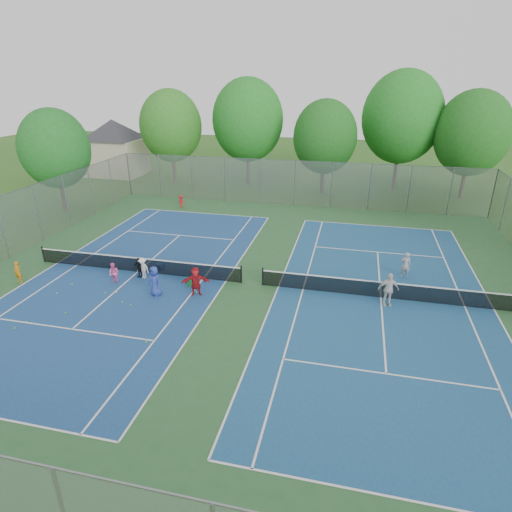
{
  "coord_description": "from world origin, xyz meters",
  "views": [
    {
      "loc": [
        5.11,
        -20.84,
        10.88
      ],
      "look_at": [
        0.0,
        1.0,
        1.3
      ],
      "focal_mm": 30.0,
      "sensor_mm": 36.0,
      "label": 1
    }
  ],
  "objects": [
    {
      "name": "student_d",
      "position": [
        -6.54,
        -0.6,
        0.61
      ],
      "size": [
        0.75,
        0.41,
        1.21
      ],
      "primitive_type": "imported",
      "rotation": [
        0.0,
        0.0,
        -0.17
      ],
      "color": "black",
      "rests_on": "ground"
    },
    {
      "name": "tree_ne",
      "position": [
        15.0,
        22.0,
        5.97
      ],
      "size": [
        6.6,
        6.6,
        9.77
      ],
      "color": "#443326",
      "rests_on": "ground"
    },
    {
      "name": "tennis_ball_6",
      "position": [
        -9.62,
        -6.98,
        0.03
      ],
      "size": [
        0.07,
        0.07,
        0.07
      ],
      "primitive_type": "sphere",
      "color": "#A6C32D",
      "rests_on": "ground"
    },
    {
      "name": "tree_side_w",
      "position": [
        -19.0,
        10.0,
        5.24
      ],
      "size": [
        5.6,
        5.6,
        8.47
      ],
      "color": "#443326",
      "rests_on": "ground"
    },
    {
      "name": "teen_court_b",
      "position": [
        7.24,
        -0.72,
        0.89
      ],
      "size": [
        1.11,
        0.63,
        1.79
      ],
      "primitive_type": "imported",
      "rotation": [
        0.0,
        0.0,
        0.2
      ],
      "color": "silver",
      "rests_on": "ground"
    },
    {
      "name": "house",
      "position": [
        -22.0,
        24.0,
        4.21
      ],
      "size": [
        11.03,
        11.03,
        7.3
      ],
      "color": "#B7A88C",
      "rests_on": "ground"
    },
    {
      "name": "tennis_ball_0",
      "position": [
        -6.0,
        -3.6,
        0.03
      ],
      "size": [
        0.07,
        0.07,
        0.07
      ],
      "primitive_type": "sphere",
      "color": "#C8D932",
      "rests_on": "ground"
    },
    {
      "name": "tree_nc",
      "position": [
        2.0,
        21.0,
        5.39
      ],
      "size": [
        6.0,
        6.0,
        8.85
      ],
      "color": "#443326",
      "rests_on": "ground"
    },
    {
      "name": "court_left",
      "position": [
        -7.0,
        0.0,
        0.02
      ],
      "size": [
        10.97,
        23.77,
        0.01
      ],
      "primitive_type": "cube",
      "color": "navy",
      "rests_on": "court_pad"
    },
    {
      "name": "tennis_ball_3",
      "position": [
        -8.19,
        -5.22,
        0.03
      ],
      "size": [
        0.07,
        0.07,
        0.07
      ],
      "primitive_type": "sphere",
      "color": "#A7C12D",
      "rests_on": "ground"
    },
    {
      "name": "tree_nl",
      "position": [
        -6.0,
        23.0,
        6.54
      ],
      "size": [
        7.2,
        7.2,
        10.69
      ],
      "color": "#443326",
      "rests_on": "ground"
    },
    {
      "name": "student_b",
      "position": [
        -7.55,
        -1.65,
        0.62
      ],
      "size": [
        0.68,
        0.58,
        1.23
      ],
      "primitive_type": "imported",
      "rotation": [
        0.0,
        0.0,
        -0.2
      ],
      "color": "pink",
      "rests_on": "ground"
    },
    {
      "name": "student_f",
      "position": [
        -2.59,
        -1.9,
        0.8
      ],
      "size": [
        1.56,
        0.97,
        1.6
      ],
      "primitive_type": "imported",
      "rotation": [
        0.0,
        0.0,
        0.36
      ],
      "color": "#A4171D",
      "rests_on": "ground"
    },
    {
      "name": "fence_north",
      "position": [
        0.0,
        16.0,
        2.0
      ],
      "size": [
        32.0,
        0.1,
        4.0
      ],
      "primitive_type": "cube",
      "color": "gray",
      "rests_on": "ground"
    },
    {
      "name": "tennis_ball_9",
      "position": [
        -9.47,
        -6.4,
        0.03
      ],
      "size": [
        0.07,
        0.07,
        0.07
      ],
      "primitive_type": "sphere",
      "color": "#DAEB36",
      "rests_on": "ground"
    },
    {
      "name": "tennis_ball_8",
      "position": [
        -2.67,
        -1.7,
        0.03
      ],
      "size": [
        0.07,
        0.07,
        0.07
      ],
      "primitive_type": "sphere",
      "color": "gold",
      "rests_on": "ground"
    },
    {
      "name": "tennis_ball_11",
      "position": [
        -9.92,
        -3.53,
        0.03
      ],
      "size": [
        0.07,
        0.07,
        0.07
      ],
      "primitive_type": "sphere",
      "color": "yellow",
      "rests_on": "ground"
    },
    {
      "name": "student_e",
      "position": [
        -4.68,
        -2.42,
        0.83
      ],
      "size": [
        0.95,
        0.79,
        1.66
      ],
      "primitive_type": "imported",
      "rotation": [
        0.0,
        0.0,
        -0.39
      ],
      "color": "#273B91",
      "rests_on": "ground"
    },
    {
      "name": "net_right",
      "position": [
        7.0,
        0.0,
        0.46
      ],
      "size": [
        12.87,
        0.1,
        0.91
      ],
      "primitive_type": "cube",
      "color": "black",
      "rests_on": "ground"
    },
    {
      "name": "tennis_ball_10",
      "position": [
        -5.46,
        -3.76,
        0.03
      ],
      "size": [
        0.07,
        0.07,
        0.07
      ],
      "primitive_type": "sphere",
      "color": "#B9CA2E",
      "rests_on": "ground"
    },
    {
      "name": "ball_hopper",
      "position": [
        -3.31,
        -1.05,
        0.25
      ],
      "size": [
        0.28,
        0.28,
        0.49
      ],
      "primitive_type": "cube",
      "rotation": [
        0.0,
        0.0,
        -0.12
      ],
      "color": "green",
      "rests_on": "ground"
    },
    {
      "name": "court_right",
      "position": [
        7.0,
        0.0,
        0.02
      ],
      "size": [
        10.97,
        23.77,
        0.01
      ],
      "primitive_type": "cube",
      "color": "navy",
      "rests_on": "court_pad"
    },
    {
      "name": "student_c",
      "position": [
        -6.28,
        -0.67,
        0.63
      ],
      "size": [
        0.9,
        0.65,
        1.26
      ],
      "primitive_type": "imported",
      "rotation": [
        0.0,
        0.0,
        -0.25
      ],
      "color": "white",
      "rests_on": "ground"
    },
    {
      "name": "tree_nw",
      "position": [
        -14.0,
        22.0,
        5.89
      ],
      "size": [
        6.4,
        6.4,
        9.58
      ],
      "color": "#443326",
      "rests_on": "ground"
    },
    {
      "name": "ground",
      "position": [
        0.0,
        0.0,
        0.0
      ],
      "size": [
        120.0,
        120.0,
        0.0
      ],
      "primitive_type": "plane",
      "color": "#2B571B",
      "rests_on": "ground"
    },
    {
      "name": "court_pad",
      "position": [
        0.0,
        0.0,
        0.01
      ],
      "size": [
        32.0,
        32.0,
        0.01
      ],
      "primitive_type": "cube",
      "color": "#29572D",
      "rests_on": "ground"
    },
    {
      "name": "tennis_ball_4",
      "position": [
        -6.85,
        -2.7,
        0.03
      ],
      "size": [
        0.07,
        0.07,
        0.07
      ],
      "primitive_type": "sphere",
      "color": "#CCE735",
      "rests_on": "ground"
    },
    {
      "name": "tree_nr",
      "position": [
        9.0,
        24.0,
        7.04
      ],
      "size": [
        7.6,
        7.6,
        11.42
      ],
      "color": "#443326",
      "rests_on": "ground"
    },
    {
      "name": "tennis_ball_2",
      "position": [
        -3.17,
        -6.61,
        0.03
      ],
      "size": [
        0.07,
        0.07,
        0.07
      ],
      "primitive_type": "sphere",
      "color": "#B3C22D",
      "rests_on": "ground"
    },
    {
      "name": "fence_west",
      "position": [
        -16.0,
        0.0,
        2.0
      ],
      "size": [
        0.1,
        32.0,
        4.0
      ],
      "primitive_type": "cube",
      "rotation": [
        0.0,
        0.0,
        1.57
      ],
      "color": "gray",
      "rests_on": "ground"
    },
    {
      "name": "student_a",
      "position": [
        -12.84,
        -2.79,
        0.64
      ],
      "size": [
        0.51,
        0.37,
        1.27
      ],
      "primitive_type": "imported",
      "rotation": [
        0.0,
        0.0,
        -0.16
      ],
      "color": "#C56E12",
      "rests_on": "ground"
    },
    {
      "name": "ball_crate",
      "position": [
        -5.87,
        0.68,
        0.17
      ],
      "size": [
        0.49,
        0.49,
        0.34
      ],
      "primitive_type": "cube",
      "rotation": [
        0.0,
        0.0,
        -0.3
      ],
      "color": "blue",
      "rests_on": "ground"
    },
    {
      "name": "child_far_baseline",
      "position": [
        -9.51,
        12.93,
        0.58
      ],
      "size": [
        0.79,
        0.51,
        1.17
      ],
      "primitive_type": "imported",
      "rotation": [
        0.0,
        0.0,
        3.04
      ],
      "color": "#A31719",
      "rests_on": "ground"
    },
    {
      "name": "net_left",
      "position": [
        -7.0,
        0.0,
        0.46
      ],
      "size": [
        12.87,
        0.1,
        0.91
      ],
      "primitive_type": "cube",
      "color": "black",
      "rests_on": "ground"
    },
    {
      "name": "instructor",
      "position": [
        8.39,
        2.88,
        0.77
      ],
      "size": [
        0.57,
        0.38,
        1.55
      ],
      "primitive_type": "imported",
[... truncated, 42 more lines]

